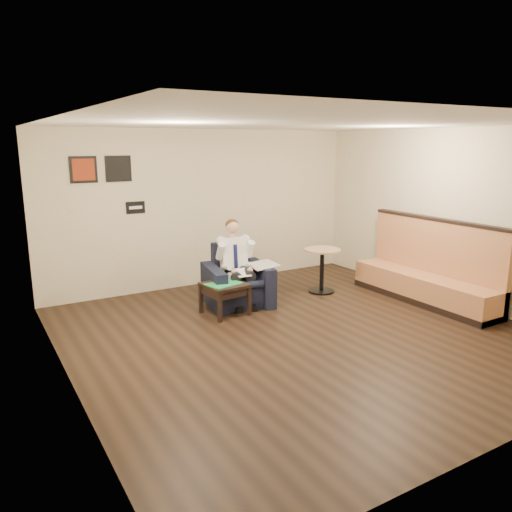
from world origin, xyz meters
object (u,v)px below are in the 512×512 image
green_folder (224,284)px  banquette (426,262)px  side_table (225,299)px  cafe_table (322,271)px  armchair (237,276)px  coffee_mug (230,276)px  seated_man (240,267)px  smartphone (221,280)px

green_folder → banquette: bearing=-19.0°
side_table → cafe_table: cafe_table is taller
green_folder → banquette: banquette is taller
armchair → banquette: size_ratio=0.37×
armchair → banquette: bearing=-17.7°
coffee_mug → cafe_table: bearing=0.6°
armchair → seated_man: (-0.02, -0.12, 0.18)m
green_folder → cafe_table: size_ratio=0.63×
green_folder → banquette: (3.14, -1.08, 0.18)m
seated_man → smartphone: size_ratio=8.60×
seated_man → banquette: 3.03m
seated_man → smartphone: 0.38m
smartphone → armchair: bearing=26.3°
seated_man → coffee_mug: (-0.20, -0.06, -0.11)m
banquette → cafe_table: (-1.12, 1.28, -0.29)m
seated_man → banquette: banquette is taller
green_folder → coffee_mug: 0.28m
side_table → cafe_table: size_ratio=0.77×
green_folder → smartphone: size_ratio=3.21×
cafe_table → armchair: bearing=174.3°
armchair → green_folder: size_ratio=2.02×
side_table → seated_man: bearing=28.6°
armchair → green_folder: 0.56m
side_table → smartphone: (0.04, 0.18, 0.25)m
side_table → green_folder: 0.25m
seated_man → banquette: size_ratio=0.49×
armchair → cafe_table: size_ratio=1.27×
side_table → cafe_table: bearing=4.8°
side_table → smartphone: bearing=78.8°
side_table → coffee_mug: bearing=39.8°
side_table → smartphone: 0.31m
side_table → banquette: banquette is taller
seated_man → smartphone: (-0.34, -0.03, -0.16)m
coffee_mug → cafe_table: cafe_table is taller
side_table → smartphone: size_ratio=3.93×
armchair → seated_man: size_ratio=0.75×
cafe_table → banquette: bearing=-48.7°
coffee_mug → smartphone: coffee_mug is taller
green_folder → cafe_table: (2.02, 0.19, -0.11)m
green_folder → cafe_table: 2.03m
side_table → banquette: (3.11, -1.11, 0.43)m
side_table → cafe_table: 2.00m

